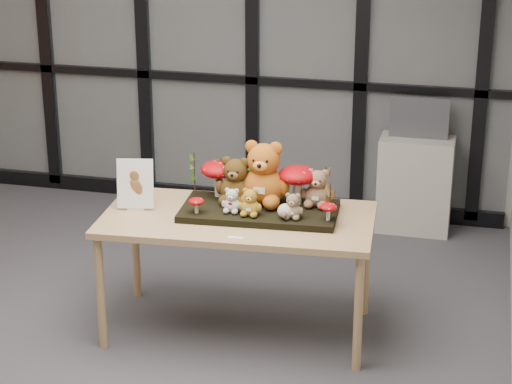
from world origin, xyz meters
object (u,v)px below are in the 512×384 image
(sign_holder, at_px, (135,186))
(bear_small_yellow, at_px, (250,200))
(mushroom_back_left, at_px, (219,177))
(mushroom_front_right, at_px, (328,211))
(bear_pooh_yellow, at_px, (264,169))
(mushroom_front_left, at_px, (196,205))
(bear_tan_back, at_px, (317,186))
(bear_brown_medium, at_px, (236,178))
(bear_white_bow, at_px, (232,199))
(bear_beige_small, at_px, (293,204))
(diorama_tray, at_px, (259,211))
(monitor, at_px, (419,118))
(display_table, at_px, (238,227))
(plush_cream_hedgehog, at_px, (286,210))
(mushroom_back_right, at_px, (298,183))
(cabinet, at_px, (415,184))

(sign_holder, bearing_deg, bear_small_yellow, -14.11)
(mushroom_back_left, relative_size, mushroom_front_right, 2.17)
(bear_pooh_yellow, height_order, mushroom_front_left, bear_pooh_yellow)
(bear_tan_back, bearing_deg, sign_holder, -172.75)
(mushroom_back_left, height_order, mushroom_front_right, mushroom_back_left)
(bear_tan_back, distance_m, mushroom_back_left, 0.60)
(bear_brown_medium, relative_size, bear_tan_back, 1.24)
(bear_white_bow, distance_m, bear_beige_small, 0.36)
(diorama_tray, height_order, monitor, monitor)
(display_table, xyz_separation_m, diorama_tray, (0.11, 0.07, 0.09))
(display_table, bearing_deg, plush_cream_hedgehog, -14.07)
(plush_cream_hedgehog, xyz_separation_m, mushroom_front_right, (0.24, 0.03, 0.01))
(mushroom_front_left, height_order, monitor, monitor)
(mushroom_back_right, xyz_separation_m, monitor, (0.56, 1.70, -0.02))
(display_table, height_order, monitor, monitor)
(display_table, bearing_deg, monitor, 60.75)
(bear_small_yellow, bearing_deg, sign_holder, 173.61)
(mushroom_back_left, xyz_separation_m, mushroom_front_left, (-0.04, -0.30, -0.07))
(bear_small_yellow, bearing_deg, monitor, 63.62)
(mushroom_front_right, bearing_deg, bear_small_yellow, -175.76)
(diorama_tray, xyz_separation_m, plush_cream_hedgehog, (0.18, -0.12, 0.07))
(display_table, bearing_deg, mushroom_back_right, 26.78)
(bear_brown_medium, height_order, plush_cream_hedgehog, bear_brown_medium)
(mushroom_front_right, height_order, monitor, monitor)
(mushroom_front_right, bearing_deg, bear_white_bow, -178.80)
(bear_small_yellow, height_order, bear_beige_small, bear_small_yellow)
(mushroom_front_left, bearing_deg, monitor, 61.22)
(mushroom_back_left, relative_size, mushroom_back_right, 0.95)
(plush_cream_hedgehog, height_order, sign_holder, sign_holder)
(bear_pooh_yellow, relative_size, bear_small_yellow, 2.36)
(mushroom_front_left, bearing_deg, bear_tan_back, 23.78)
(plush_cream_hedgehog, distance_m, mushroom_back_left, 0.54)
(display_table, distance_m, mushroom_front_left, 0.28)
(mushroom_front_left, bearing_deg, bear_pooh_yellow, 37.11)
(bear_brown_medium, bearing_deg, cabinet, 57.88)
(display_table, distance_m, cabinet, 2.09)
(bear_brown_medium, distance_m, monitor, 1.99)
(bear_brown_medium, distance_m, cabinet, 2.05)
(bear_pooh_yellow, height_order, bear_brown_medium, bear_pooh_yellow)
(display_table, relative_size, mushroom_back_left, 6.78)
(bear_brown_medium, xyz_separation_m, monitor, (0.92, 1.77, -0.05))
(mushroom_back_left, xyz_separation_m, mushroom_front_right, (0.71, -0.23, -0.06))
(mushroom_front_right, bearing_deg, monitor, 79.87)
(bear_white_bow, relative_size, monitor, 0.37)
(bear_small_yellow, bearing_deg, mushroom_front_left, -176.04)
(mushroom_front_right, relative_size, monitor, 0.25)
(display_table, height_order, bear_beige_small, bear_beige_small)
(diorama_tray, xyz_separation_m, mushroom_back_left, (-0.29, 0.14, 0.14))
(diorama_tray, distance_m, mushroom_front_left, 0.38)
(bear_small_yellow, xyz_separation_m, monitor, (0.78, 1.94, 0.02))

